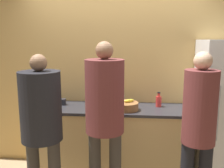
{
  "coord_description": "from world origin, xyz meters",
  "views": [
    {
      "loc": [
        0.27,
        -2.81,
        1.84
      ],
      "look_at": [
        0.0,
        0.14,
        1.29
      ],
      "focal_mm": 40.0,
      "sensor_mm": 36.0,
      "label": 1
    }
  ],
  "objects_px": {
    "fruit_bowl": "(126,106)",
    "bottle_red": "(159,101)",
    "person_right": "(199,125)",
    "cup_black": "(63,102)",
    "person_left": "(41,118)",
    "person_center": "(105,109)",
    "utensil_crock": "(121,99)",
    "bottle_amber": "(112,99)"
  },
  "relations": [
    {
      "from": "bottle_amber",
      "to": "person_right",
      "type": "bearing_deg",
      "value": -43.87
    },
    {
      "from": "person_center",
      "to": "fruit_bowl",
      "type": "distance_m",
      "value": 0.62
    },
    {
      "from": "fruit_bowl",
      "to": "cup_black",
      "type": "distance_m",
      "value": 0.88
    },
    {
      "from": "bottle_red",
      "to": "cup_black",
      "type": "bearing_deg",
      "value": -178.96
    },
    {
      "from": "fruit_bowl",
      "to": "bottle_red",
      "type": "bearing_deg",
      "value": 24.49
    },
    {
      "from": "person_right",
      "to": "fruit_bowl",
      "type": "bearing_deg",
      "value": 137.25
    },
    {
      "from": "fruit_bowl",
      "to": "bottle_amber",
      "type": "height_order",
      "value": "bottle_amber"
    },
    {
      "from": "person_left",
      "to": "bottle_red",
      "type": "xyz_separation_m",
      "value": [
        1.26,
        0.9,
        -0.02
      ]
    },
    {
      "from": "cup_black",
      "to": "person_left",
      "type": "bearing_deg",
      "value": -88.29
    },
    {
      "from": "person_left",
      "to": "person_center",
      "type": "height_order",
      "value": "person_center"
    },
    {
      "from": "person_right",
      "to": "bottle_red",
      "type": "xyz_separation_m",
      "value": [
        -0.31,
        0.87,
        0.01
      ]
    },
    {
      "from": "utensil_crock",
      "to": "cup_black",
      "type": "height_order",
      "value": "utensil_crock"
    },
    {
      "from": "person_right",
      "to": "cup_black",
      "type": "bearing_deg",
      "value": 151.93
    },
    {
      "from": "utensil_crock",
      "to": "bottle_amber",
      "type": "relative_size",
      "value": 1.18
    },
    {
      "from": "utensil_crock",
      "to": "cup_black",
      "type": "distance_m",
      "value": 0.79
    },
    {
      "from": "person_left",
      "to": "bottle_red",
      "type": "relative_size",
      "value": 8.51
    },
    {
      "from": "person_center",
      "to": "bottle_red",
      "type": "bearing_deg",
      "value": 50.68
    },
    {
      "from": "cup_black",
      "to": "bottle_amber",
      "type": "bearing_deg",
      "value": 3.64
    },
    {
      "from": "person_left",
      "to": "cup_black",
      "type": "relative_size",
      "value": 20.19
    },
    {
      "from": "person_center",
      "to": "person_left",
      "type": "bearing_deg",
      "value": -168.26
    },
    {
      "from": "person_right",
      "to": "bottle_amber",
      "type": "relative_size",
      "value": 8.36
    },
    {
      "from": "utensil_crock",
      "to": "bottle_red",
      "type": "height_order",
      "value": "utensil_crock"
    },
    {
      "from": "bottle_red",
      "to": "bottle_amber",
      "type": "xyz_separation_m",
      "value": [
        -0.62,
        0.02,
        0.0
      ]
    },
    {
      "from": "person_center",
      "to": "cup_black",
      "type": "bearing_deg",
      "value": 131.56
    },
    {
      "from": "person_left",
      "to": "bottle_amber",
      "type": "height_order",
      "value": "person_left"
    },
    {
      "from": "person_left",
      "to": "bottle_red",
      "type": "distance_m",
      "value": 1.55
    },
    {
      "from": "person_left",
      "to": "person_center",
      "type": "relative_size",
      "value": 0.93
    },
    {
      "from": "person_left",
      "to": "bottle_amber",
      "type": "bearing_deg",
      "value": 55.13
    },
    {
      "from": "person_center",
      "to": "utensil_crock",
      "type": "bearing_deg",
      "value": 81.44
    },
    {
      "from": "person_left",
      "to": "bottle_amber",
      "type": "relative_size",
      "value": 8.21
    },
    {
      "from": "person_left",
      "to": "fruit_bowl",
      "type": "xyz_separation_m",
      "value": [
        0.83,
        0.7,
        -0.05
      ]
    },
    {
      "from": "fruit_bowl",
      "to": "bottle_red",
      "type": "relative_size",
      "value": 1.61
    },
    {
      "from": "person_center",
      "to": "person_right",
      "type": "distance_m",
      "value": 0.95
    },
    {
      "from": "person_right",
      "to": "fruit_bowl",
      "type": "relative_size",
      "value": 5.39
    },
    {
      "from": "person_left",
      "to": "fruit_bowl",
      "type": "bearing_deg",
      "value": 40.17
    },
    {
      "from": "person_right",
      "to": "cup_black",
      "type": "relative_size",
      "value": 20.55
    },
    {
      "from": "utensil_crock",
      "to": "cup_black",
      "type": "relative_size",
      "value": 2.9
    },
    {
      "from": "person_center",
      "to": "bottle_red",
      "type": "distance_m",
      "value": 1.0
    },
    {
      "from": "person_left",
      "to": "fruit_bowl",
      "type": "relative_size",
      "value": 5.3
    },
    {
      "from": "person_right",
      "to": "utensil_crock",
      "type": "height_order",
      "value": "person_right"
    },
    {
      "from": "fruit_bowl",
      "to": "utensil_crock",
      "type": "height_order",
      "value": "utensil_crock"
    },
    {
      "from": "person_right",
      "to": "cup_black",
      "type": "distance_m",
      "value": 1.81
    }
  ]
}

